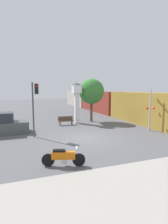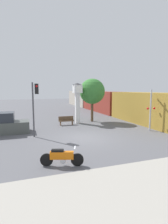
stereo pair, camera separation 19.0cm
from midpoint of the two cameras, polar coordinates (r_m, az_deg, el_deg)
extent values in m
plane|color=#56565B|center=(13.61, -0.03, -8.50)|extent=(120.00, 120.00, 0.00)
cylinder|color=black|center=(8.82, -2.32, -15.30)|extent=(0.62, 0.30, 0.62)
cylinder|color=black|center=(8.98, -12.26, -15.06)|extent=(0.62, 0.30, 0.62)
cube|color=orange|center=(8.78, -7.36, -13.86)|extent=(1.16, 0.58, 0.37)
cube|color=black|center=(8.72, -8.77, -12.36)|extent=(0.63, 0.41, 0.10)
cylinder|color=silver|center=(8.87, -6.99, -15.43)|extent=(0.34, 0.29, 0.29)
cube|color=silver|center=(8.61, -3.10, -11.60)|extent=(0.20, 0.45, 0.04)
cube|color=white|center=(19.26, -2.64, 1.23)|extent=(0.47, 0.47, 3.35)
cube|color=white|center=(19.15, -2.67, 7.56)|extent=(0.89, 0.89, 0.89)
cylinder|color=white|center=(18.71, -2.26, 7.57)|extent=(0.72, 0.02, 0.72)
cone|color=#333338|center=(19.16, -2.68, 9.20)|extent=(1.07, 1.07, 0.20)
cube|color=olive|center=(20.32, 19.71, 1.19)|extent=(2.80, 11.46, 3.40)
cube|color=maroon|center=(30.56, 5.23, 3.48)|extent=(2.80, 11.46, 3.40)
cube|color=#ADA393|center=(41.79, -1.78, 4.51)|extent=(2.80, 11.46, 3.40)
cylinder|color=#47474C|center=(14.11, -16.63, 0.60)|extent=(0.12, 0.12, 4.27)
cube|color=black|center=(14.04, -15.65, 7.29)|extent=(0.28, 0.24, 0.80)
sphere|color=red|center=(13.89, -15.63, 8.12)|extent=(0.16, 0.16, 0.16)
cylinder|color=#B7B7BC|center=(16.80, 20.43, 0.54)|extent=(0.14, 0.14, 3.73)
cube|color=white|center=(16.70, 20.66, 5.70)|extent=(0.82, 0.82, 0.14)
sphere|color=red|center=(16.52, 19.64, 1.12)|extent=(0.20, 0.20, 0.20)
sphere|color=red|center=(16.97, 21.47, 1.19)|extent=(0.20, 0.20, 0.20)
cylinder|color=brown|center=(20.49, 2.15, 0.18)|extent=(0.30, 0.30, 2.35)
sphere|color=#387A33|center=(20.34, 2.18, 6.75)|extent=(2.92, 2.92, 2.92)
cube|color=brown|center=(18.49, -6.23, -2.90)|extent=(1.60, 0.44, 0.08)
cube|color=brown|center=(18.63, -6.38, -2.05)|extent=(1.60, 0.06, 0.44)
cube|color=brown|center=(18.40, -8.16, -3.76)|extent=(0.08, 0.35, 0.41)
cube|color=brown|center=(18.69, -4.31, -3.54)|extent=(0.08, 0.35, 0.41)
cube|color=#4C514C|center=(16.39, -25.29, -4.70)|extent=(4.20, 1.80, 1.00)
cube|color=#262B33|center=(16.26, -26.16, -1.61)|extent=(2.20, 1.66, 0.80)
camera|label=1|loc=(0.10, -90.39, -0.05)|focal=28.00mm
camera|label=2|loc=(0.10, 89.61, 0.05)|focal=28.00mm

